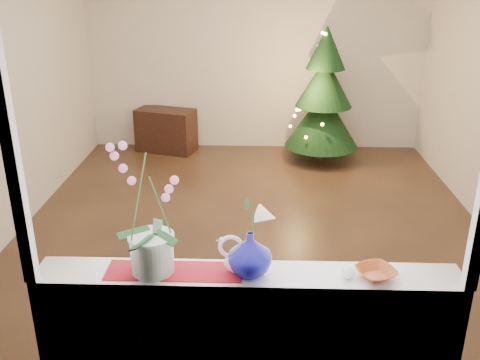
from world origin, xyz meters
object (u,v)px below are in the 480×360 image
object	(u,v)px
swan	(241,255)
xmas_tree	(324,96)
orchid_pot	(149,210)
blue_vase	(250,251)
paperweight	(348,272)
side_table	(166,130)
amber_dish	(376,274)

from	to	relation	value
swan	xmas_tree	distance (m)	4.41
orchid_pot	blue_vase	size ratio (longest dim) A/B	2.59
paperweight	side_table	bearing A→B (deg)	110.21
orchid_pot	amber_dish	size ratio (longest dim) A/B	4.24
amber_dish	xmas_tree	distance (m)	4.34
amber_dish	side_table	size ratio (longest dim) A/B	0.21
xmas_tree	paperweight	bearing A→B (deg)	-94.82
swan	side_table	world-z (taller)	swan
blue_vase	amber_dish	world-z (taller)	blue_vase
xmas_tree	side_table	bearing A→B (deg)	171.79
amber_dish	side_table	bearing A→B (deg)	111.84
side_table	amber_dish	bearing A→B (deg)	-51.05
blue_vase	amber_dish	size ratio (longest dim) A/B	1.64
blue_vase	amber_dish	distance (m)	0.65
orchid_pot	xmas_tree	distance (m)	4.55
orchid_pot	xmas_tree	size ratio (longest dim) A/B	0.40
blue_vase	side_table	size ratio (longest dim) A/B	0.35
swan	xmas_tree	world-z (taller)	xmas_tree
orchid_pot	swan	distance (m)	0.51
swan	side_table	size ratio (longest dim) A/B	0.30
swan	blue_vase	size ratio (longest dim) A/B	0.87
paperweight	orchid_pot	bearing A→B (deg)	178.32
blue_vase	side_table	xyz separation A→B (m)	(-1.22, 4.63, -0.76)
orchid_pot	paperweight	bearing A→B (deg)	-1.68
xmas_tree	orchid_pot	bearing A→B (deg)	-107.42
swan	amber_dish	world-z (taller)	swan
xmas_tree	side_table	distance (m)	2.18
swan	blue_vase	xyz separation A→B (m)	(0.05, -0.01, 0.03)
blue_vase	xmas_tree	bearing A→B (deg)	78.78
swan	paperweight	size ratio (longest dim) A/B	3.40
amber_dish	xmas_tree	size ratio (longest dim) A/B	0.10
amber_dish	side_table	xyz separation A→B (m)	(-1.86, 4.64, -0.65)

